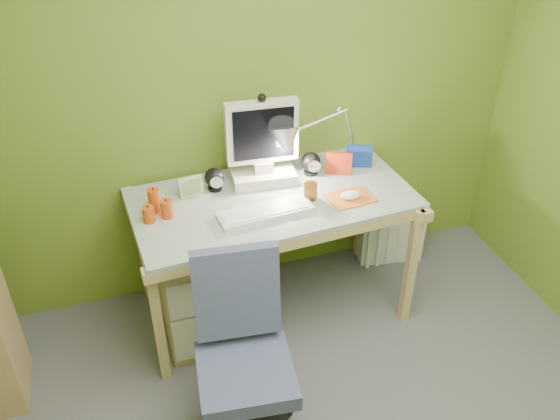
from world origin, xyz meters
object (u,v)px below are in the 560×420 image
object	(u,v)px
task_chair	(246,374)
desk	(273,255)
monitor	(262,135)
desk_lamp	(342,122)
radiator	(390,231)

from	to	relation	value
task_chair	desk	bearing A→B (deg)	71.35
desk	monitor	distance (m)	0.69
desk_lamp	desk	bearing A→B (deg)	-155.77
monitor	radiator	world-z (taller)	monitor
task_chair	radiator	size ratio (longest dim) A/B	2.10
desk	desk_lamp	world-z (taller)	desk_lamp
desk	task_chair	size ratio (longest dim) A/B	1.71
desk	task_chair	bearing A→B (deg)	-118.53
monitor	desk_lamp	xyz separation A→B (m)	(0.45, 0.00, 0.00)
desk	monitor	bearing A→B (deg)	86.36
desk_lamp	task_chair	size ratio (longest dim) A/B	0.65
desk	task_chair	distance (m)	0.88
desk_lamp	task_chair	world-z (taller)	desk_lamp
desk_lamp	radiator	distance (m)	0.95
task_chair	radiator	distance (m)	1.62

